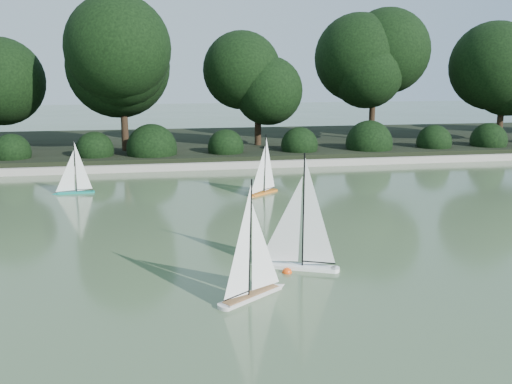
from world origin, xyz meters
The scene contains 10 objects.
ground centered at (0.00, 0.00, 0.00)m, with size 80.00×80.00×0.00m, color #3A4C2E.
pond_coping centered at (0.00, 9.00, 0.09)m, with size 40.00×0.35×0.18m, color gray.
far_bank centered at (0.00, 13.00, 0.15)m, with size 40.00×8.00×0.30m, color black.
tree_line centered at (1.23, 11.44, 2.64)m, with size 26.31×3.93×4.39m.
shrub_hedge centered at (0.00, 9.90, 0.45)m, with size 29.10×1.10×1.10m.
sailboat_white_a centered at (-0.51, 1.05, 0.26)m, with size 1.16×0.64×1.64m.
sailboat_white_b centered at (-1.15, 0.19, 0.23)m, with size 0.96×0.76×1.50m.
sailboat_orange centered at (-0.03, 5.62, 0.21)m, with size 0.83×0.74×1.35m.
sailboat_teal centered at (-3.97, 6.45, 0.19)m, with size 0.90×0.18×1.22m.
race_buoy centered at (-0.61, 0.88, 0.00)m, with size 0.13×0.13×0.13m, color #FB480D.
Camera 1 is at (-2.29, -5.93, 2.57)m, focal length 40.00 mm.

